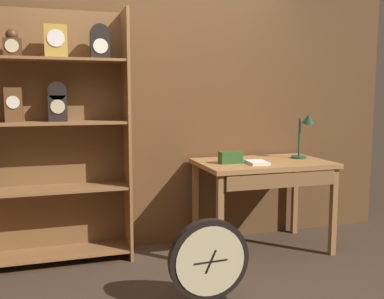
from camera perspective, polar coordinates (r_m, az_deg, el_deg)
The scene contains 7 objects.
back_wood_panel at distance 4.05m, azimuth -4.69°, elevation 5.59°, with size 4.80×0.05×2.60m, color brown.
bookshelf at distance 3.77m, azimuth -19.82°, elevation 2.06°, with size 1.45×0.34×2.11m.
workbench at distance 3.96m, azimuth 9.37°, elevation -2.92°, with size 1.16×0.75×0.82m.
desk_lamp at distance 4.18m, azimuth 14.54°, elevation 2.36°, with size 0.20×0.20×0.43m.
toolbox_small at distance 3.80m, azimuth 5.05°, elevation -1.03°, with size 0.20×0.10×0.10m, color #2D5123.
open_repair_manual at distance 3.80m, azimuth 8.52°, elevation -1.69°, with size 0.16×0.22×0.03m, color silver.
round_clock_large at distance 3.00m, azimuth 2.24°, elevation -14.48°, with size 0.56×0.11×0.60m.
Camera 1 is at (-0.90, -2.56, 1.41)m, focal length 40.81 mm.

